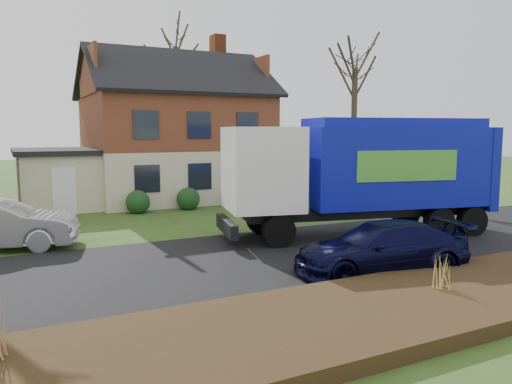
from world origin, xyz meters
name	(u,v)px	position (x,y,z in m)	size (l,w,h in m)	color
ground	(260,258)	(0.00, 0.00, 0.00)	(120.00, 120.00, 0.00)	#304B19
road	(260,258)	(0.00, 0.00, 0.01)	(80.00, 7.00, 0.02)	black
mulch_verge	(383,311)	(0.00, -5.30, 0.15)	(80.00, 3.50, 0.30)	black
main_house	(166,125)	(1.49, 13.91, 4.03)	(12.95, 8.95, 9.26)	beige
garbage_truck	(366,169)	(4.84, 1.22, 2.39)	(9.99, 4.63, 4.14)	black
navy_wagon	(381,248)	(2.10, -2.81, 0.67)	(1.88, 4.63, 1.34)	black
tree_front_east	(356,46)	(10.99, 9.82, 8.31)	(3.68, 3.68, 10.22)	#3B2E23
tree_back	(175,28)	(4.28, 20.62, 10.61)	(4.02, 4.02, 12.73)	#382A21
grass_clump_mid	(443,270)	(1.78, -5.16, 0.73)	(0.31, 0.25, 0.85)	tan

